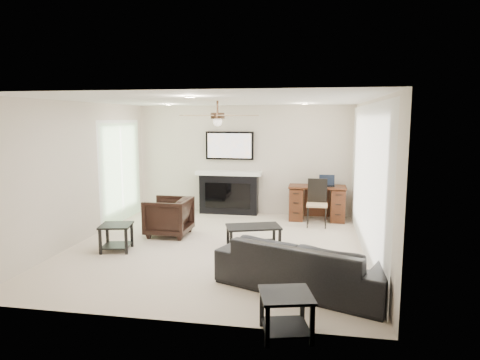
# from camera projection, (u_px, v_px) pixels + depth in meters

# --- Properties ---
(room_shell) EXTENTS (5.50, 5.54, 2.52)m
(room_shell) POSITION_uv_depth(u_px,v_px,m) (228.00, 150.00, 7.20)
(room_shell) COLOR beige
(room_shell) RESTS_ON ground
(sofa) EXTENTS (2.41, 1.65, 0.66)m
(sofa) POSITION_uv_depth(u_px,v_px,m) (304.00, 265.00, 5.54)
(sofa) COLOR black
(sofa) RESTS_ON ground
(armchair) EXTENTS (0.81, 0.79, 0.73)m
(armchair) POSITION_uv_depth(u_px,v_px,m) (169.00, 217.00, 8.08)
(armchair) COLOR black
(armchair) RESTS_ON ground
(coffee_table) EXTENTS (1.01, 0.76, 0.40)m
(coffee_table) POSITION_uv_depth(u_px,v_px,m) (253.00, 237.00, 7.27)
(coffee_table) COLOR black
(coffee_table) RESTS_ON ground
(end_table_near) EXTENTS (0.63, 0.63, 0.45)m
(end_table_near) POSITION_uv_depth(u_px,v_px,m) (286.00, 314.00, 4.36)
(end_table_near) COLOR black
(end_table_near) RESTS_ON ground
(end_table_left) EXTENTS (0.59, 0.59, 0.45)m
(end_table_left) POSITION_uv_depth(u_px,v_px,m) (116.00, 238.00, 7.17)
(end_table_left) COLOR black
(end_table_left) RESTS_ON ground
(fireplace_unit) EXTENTS (1.52, 0.34, 1.91)m
(fireplace_unit) POSITION_uv_depth(u_px,v_px,m) (229.00, 173.00, 9.83)
(fireplace_unit) COLOR black
(fireplace_unit) RESTS_ON ground
(desk) EXTENTS (1.22, 0.56, 0.76)m
(desk) POSITION_uv_depth(u_px,v_px,m) (317.00, 203.00, 9.28)
(desk) COLOR #3E180F
(desk) RESTS_ON ground
(desk_chair) EXTENTS (0.43, 0.45, 0.97)m
(desk_chair) POSITION_uv_depth(u_px,v_px,m) (317.00, 203.00, 8.73)
(desk_chair) COLOR black
(desk_chair) RESTS_ON ground
(laptop) EXTENTS (0.33, 0.24, 0.23)m
(laptop) POSITION_uv_depth(u_px,v_px,m) (327.00, 181.00, 9.16)
(laptop) COLOR black
(laptop) RESTS_ON desk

